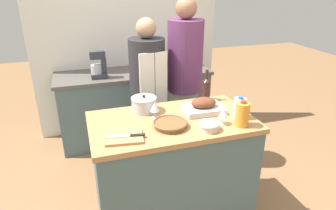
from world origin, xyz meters
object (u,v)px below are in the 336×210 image
(wine_glass_right, at_px, (223,113))
(knife_chef, at_px, (127,136))
(wicker_basket, at_px, (170,124))
(milk_jug, at_px, (240,108))
(condiment_bottle_tall, at_px, (164,60))
(cutting_board, at_px, (124,137))
(roasting_pan, at_px, (203,106))
(juice_jug, at_px, (242,114))
(condiment_bottle_short, at_px, (147,66))
(stock_pot, at_px, (144,104))
(mixing_bowl, at_px, (209,126))
(person_cook_guest, at_px, (185,78))
(person_cook_aproned, at_px, (148,93))
(wine_glass_left, at_px, (155,107))
(wine_bottle_green, at_px, (206,88))
(stand_mixer, at_px, (99,67))

(wine_glass_right, height_order, knife_chef, wine_glass_right)
(knife_chef, bearing_deg, wine_glass_right, 0.21)
(wicker_basket, bearing_deg, milk_jug, -1.34)
(condiment_bottle_tall, bearing_deg, knife_chef, -114.40)
(cutting_board, height_order, wine_glass_right, wine_glass_right)
(roasting_pan, distance_m, juice_jug, 0.36)
(wicker_basket, relative_size, condiment_bottle_short, 1.74)
(milk_jug, bearing_deg, stock_pot, 153.26)
(mixing_bowl, distance_m, milk_jug, 0.33)
(wine_glass_right, xyz_separation_m, person_cook_guest, (0.06, 0.99, -0.04))
(knife_chef, distance_m, person_cook_guest, 1.26)
(roasting_pan, relative_size, person_cook_aproned, 0.20)
(cutting_board, bearing_deg, person_cook_aproned, 66.64)
(roasting_pan, relative_size, wine_glass_left, 2.57)
(roasting_pan, xyz_separation_m, knife_chef, (-0.67, -0.25, -0.03))
(mixing_bowl, xyz_separation_m, wine_bottle_green, (0.21, 0.53, 0.08))
(person_cook_aproned, bearing_deg, wine_bottle_green, -52.89)
(mixing_bowl, xyz_separation_m, wine_glass_right, (0.14, 0.05, 0.05))
(stock_pot, height_order, juice_jug, juice_jug)
(knife_chef, bearing_deg, wicker_basket, 12.90)
(wine_glass_left, relative_size, condiment_bottle_tall, 0.60)
(cutting_board, distance_m, wine_glass_right, 0.74)
(roasting_pan, bearing_deg, knife_chef, -159.63)
(condiment_bottle_tall, bearing_deg, roasting_pan, -94.75)
(wine_glass_right, bearing_deg, cutting_board, 179.56)
(wicker_basket, bearing_deg, roasting_pan, 27.08)
(condiment_bottle_tall, bearing_deg, wine_bottle_green, -90.13)
(cutting_board, distance_m, knife_chef, 0.02)
(mixing_bowl, bearing_deg, condiment_bottle_short, 91.06)
(wicker_basket, xyz_separation_m, cutting_board, (-0.35, -0.07, -0.01))
(milk_jug, height_order, wine_bottle_green, wine_bottle_green)
(person_cook_aproned, bearing_deg, stand_mixer, 114.48)
(wine_bottle_green, distance_m, stand_mixer, 1.39)
(wine_glass_right, height_order, person_cook_guest, person_cook_guest)
(wicker_basket, bearing_deg, juice_jug, -15.19)
(condiment_bottle_tall, distance_m, person_cook_aproned, 0.95)
(milk_jug, bearing_deg, condiment_bottle_tall, 93.19)
(wicker_basket, relative_size, condiment_bottle_tall, 1.21)
(juice_jug, relative_size, wine_bottle_green, 0.71)
(condiment_bottle_tall, bearing_deg, juice_jug, -88.66)
(wicker_basket, distance_m, mixing_bowl, 0.28)
(wine_glass_right, distance_m, stand_mixer, 1.75)
(roasting_pan, height_order, wicker_basket, roasting_pan)
(condiment_bottle_tall, xyz_separation_m, condiment_bottle_short, (-0.25, -0.11, -0.03))
(wicker_basket, xyz_separation_m, wine_bottle_green, (0.46, 0.40, 0.09))
(condiment_bottle_short, relative_size, person_cook_aproned, 0.09)
(roasting_pan, distance_m, condiment_bottle_short, 1.41)
(wicker_basket, xyz_separation_m, person_cook_aproned, (0.04, 0.84, -0.07))
(wine_glass_left, distance_m, stand_mixer, 1.37)
(stock_pot, relative_size, juice_jug, 1.05)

